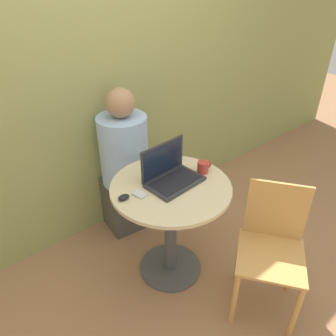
{
  "coord_description": "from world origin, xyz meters",
  "views": [
    {
      "loc": [
        -1.11,
        -1.31,
        1.96
      ],
      "look_at": [
        0.02,
        0.05,
        0.86
      ],
      "focal_mm": 35.0,
      "sensor_mm": 36.0,
      "label": 1
    }
  ],
  "objects_px": {
    "laptop": "(171,174)",
    "chair_empty": "(271,248)",
    "cell_phone": "(139,194)",
    "person_seated": "(122,172)"
  },
  "relations": [
    {
      "from": "laptop",
      "to": "chair_empty",
      "type": "relative_size",
      "value": 0.43
    },
    {
      "from": "chair_empty",
      "to": "cell_phone",
      "type": "bearing_deg",
      "value": 130.55
    },
    {
      "from": "person_seated",
      "to": "cell_phone",
      "type": "bearing_deg",
      "value": -112.55
    },
    {
      "from": "person_seated",
      "to": "laptop",
      "type": "bearing_deg",
      "value": -91.53
    },
    {
      "from": "laptop",
      "to": "chair_empty",
      "type": "xyz_separation_m",
      "value": [
        0.29,
        -0.63,
        -0.36
      ]
    },
    {
      "from": "cell_phone",
      "to": "chair_empty",
      "type": "xyz_separation_m",
      "value": [
        0.54,
        -0.63,
        -0.31
      ]
    },
    {
      "from": "chair_empty",
      "to": "person_seated",
      "type": "height_order",
      "value": "person_seated"
    },
    {
      "from": "laptop",
      "to": "chair_empty",
      "type": "bearing_deg",
      "value": -65.33
    },
    {
      "from": "cell_phone",
      "to": "chair_empty",
      "type": "height_order",
      "value": "chair_empty"
    },
    {
      "from": "cell_phone",
      "to": "person_seated",
      "type": "bearing_deg",
      "value": 67.45
    }
  ]
}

